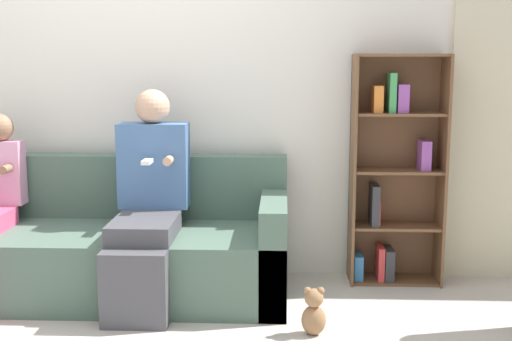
{
  "coord_description": "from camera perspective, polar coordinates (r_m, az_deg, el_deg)",
  "views": [
    {
      "loc": [
        0.93,
        -3.24,
        1.41
      ],
      "look_at": [
        0.78,
        0.56,
        0.77
      ],
      "focal_mm": 45.0,
      "sensor_mm": 36.0,
      "label": 1
    }
  ],
  "objects": [
    {
      "name": "back_wall",
      "position": [
        4.31,
        -10.23,
        7.67
      ],
      "size": [
        10.0,
        0.06,
        2.55
      ],
      "color": "silver",
      "rests_on": "ground_plane"
    },
    {
      "name": "ground_plane",
      "position": [
        3.65,
        -12.97,
        -13.32
      ],
      "size": [
        14.0,
        14.0,
        0.0
      ],
      "primitive_type": "plane",
      "color": "#BCB2A8"
    },
    {
      "name": "couch",
      "position": [
        4.06,
        -12.73,
        -6.82
      ],
      "size": [
        2.15,
        0.83,
        0.82
      ],
      "color": "#4C6656",
      "rests_on": "ground_plane"
    },
    {
      "name": "teddy_bear",
      "position": [
        3.43,
        5.16,
        -12.46
      ],
      "size": [
        0.13,
        0.11,
        0.26
      ],
      "color": "#936B47",
      "rests_on": "ground_plane"
    },
    {
      "name": "bookshelf",
      "position": [
        4.19,
        12.12,
        -0.32
      ],
      "size": [
        0.58,
        0.26,
        1.46
      ],
      "color": "brown",
      "rests_on": "ground_plane"
    },
    {
      "name": "adult_seated",
      "position": [
        3.82,
        -9.56,
        -2.14
      ],
      "size": [
        0.42,
        0.78,
        1.25
      ],
      "color": "#47474C",
      "rests_on": "ground_plane"
    }
  ]
}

